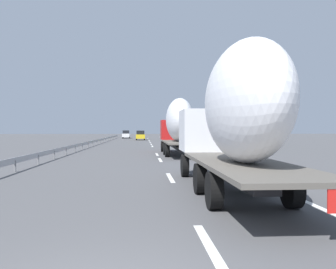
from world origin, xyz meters
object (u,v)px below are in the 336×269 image
at_px(car_white_van, 126,134).
at_px(truck_lead, 178,124).
at_px(car_yellow_coupe, 140,135).
at_px(truck_trailing, 234,116).
at_px(road_sign, 190,130).

bearing_deg(car_white_van, truck_lead, -172.97).
height_order(truck_lead, car_yellow_coupe, truck_lead).
relative_size(truck_trailing, road_sign, 4.23).
bearing_deg(road_sign, truck_lead, 168.75).
bearing_deg(truck_trailing, car_yellow_coupe, 3.22).
height_order(car_white_van, car_yellow_coupe, car_yellow_coupe).
relative_size(truck_lead, road_sign, 4.25).
bearing_deg(road_sign, car_white_van, 13.68).
relative_size(truck_lead, truck_trailing, 1.00).
distance_m(truck_lead, car_white_van, 57.89).
bearing_deg(truck_lead, car_white_van, 7.03).
xyz_separation_m(truck_lead, car_yellow_coupe, (43.08, 3.49, -1.70)).
distance_m(car_yellow_coupe, road_sign, 28.30).
bearing_deg(truck_trailing, road_sign, -5.13).
xyz_separation_m(truck_trailing, road_sign, (34.50, -3.10, -0.59)).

